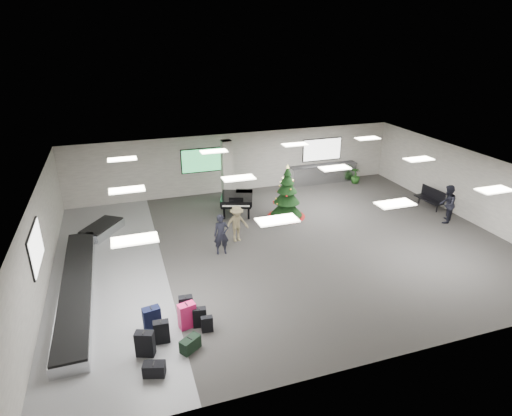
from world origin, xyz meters
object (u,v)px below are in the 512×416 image
object	(u,v)px
grand_piano	(237,199)
traveler_bench	(447,204)
bench	(431,197)
potted_plant_right	(355,176)
potted_plant_left	(291,184)
traveler_b	(237,224)
pink_suitcase	(187,315)
traveler_a	(221,234)
christmas_tree	(287,199)
service_counter	(323,174)
baggage_carousel	(83,273)

from	to	relation	value
grand_piano	traveler_bench	world-z (taller)	traveler_bench
bench	potted_plant_right	distance (m)	4.72
potted_plant_left	traveler_b	bearing A→B (deg)	-132.55
pink_suitcase	traveler_a	xyz separation A→B (m)	(2.10, 4.13, 0.43)
christmas_tree	service_counter	bearing A→B (deg)	45.00
baggage_carousel	service_counter	world-z (taller)	service_counter
grand_piano	traveler_b	world-z (taller)	traveler_b
traveler_a	potted_plant_left	size ratio (longest dim) A/B	2.16
pink_suitcase	christmas_tree	xyz separation A→B (m)	(5.93, 6.72, 0.48)
grand_piano	potted_plant_left	world-z (taller)	grand_piano
pink_suitcase	potted_plant_right	size ratio (longest dim) A/B	0.89
pink_suitcase	potted_plant_right	xyz separation A→B (m)	(11.52, 9.90, 0.06)
traveler_a	potted_plant_right	xyz separation A→B (m)	(9.42, 5.77, -0.36)
grand_piano	potted_plant_right	distance (m)	8.06
traveler_bench	potted_plant_right	size ratio (longest dim) A/B	1.94
traveler_a	potted_plant_left	world-z (taller)	traveler_a
christmas_tree	traveler_b	size ratio (longest dim) A/B	1.64
baggage_carousel	pink_suitcase	world-z (taller)	pink_suitcase
pink_suitcase	traveler_bench	bearing A→B (deg)	2.73
baggage_carousel	bench	xyz separation A→B (m)	(16.20, 1.62, 0.34)
traveler_bench	potted_plant_left	distance (m)	7.99
service_counter	traveler_b	size ratio (longest dim) A/B	2.58
christmas_tree	traveler_b	xyz separation A→B (m)	(-2.95, -1.73, -0.10)
traveler_b	potted_plant_right	size ratio (longest dim) A/B	1.70
potted_plant_right	baggage_carousel	bearing A→B (deg)	-157.45
christmas_tree	grand_piano	xyz separation A→B (m)	(-2.16, 1.00, -0.11)
service_counter	christmas_tree	bearing A→B (deg)	-135.00
grand_piano	bench	xyz separation A→B (m)	(9.37, -2.26, -0.21)
service_counter	potted_plant_right	world-z (taller)	service_counter
pink_suitcase	service_counter	bearing A→B (deg)	33.29
traveler_bench	potted_plant_left	size ratio (longest dim) A/B	2.35
christmas_tree	bench	bearing A→B (deg)	-9.89
traveler_bench	christmas_tree	bearing A→B (deg)	-63.00
potted_plant_left	potted_plant_right	size ratio (longest dim) A/B	0.83
traveler_a	traveler_bench	bearing A→B (deg)	2.99
traveler_b	traveler_bench	size ratio (longest dim) A/B	0.88
grand_piano	potted_plant_right	size ratio (longest dim) A/B	2.45
christmas_tree	potted_plant_right	xyz separation A→B (m)	(5.59, 3.17, -0.42)
baggage_carousel	christmas_tree	size ratio (longest dim) A/B	3.78
grand_piano	bench	size ratio (longest dim) A/B	1.42
christmas_tree	grand_piano	bearing A→B (deg)	155.09
service_counter	potted_plant_left	size ratio (longest dim) A/B	5.32
service_counter	traveler_bench	bearing A→B (deg)	-67.38
grand_piano	traveler_b	size ratio (longest dim) A/B	1.44
baggage_carousel	grand_piano	world-z (taller)	grand_piano
potted_plant_left	bench	bearing A→B (deg)	-37.67
traveler_a	traveler_bench	size ratio (longest dim) A/B	0.92
bench	potted_plant_left	size ratio (longest dim) A/B	2.08
pink_suitcase	grand_piano	bearing A→B (deg)	50.07
grand_piano	bench	world-z (taller)	grand_piano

